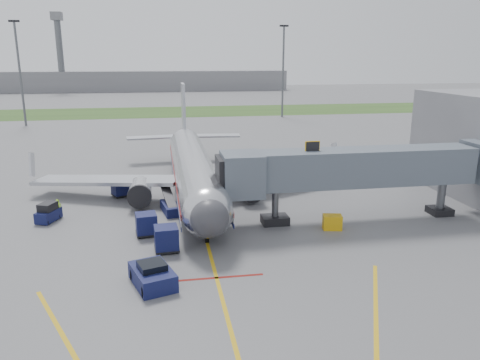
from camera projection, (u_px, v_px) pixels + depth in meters
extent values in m
plane|color=#565659|center=(210.00, 253.00, 33.26)|extent=(400.00, 400.00, 0.00)
cube|color=#2D4C1E|center=(172.00, 112.00, 119.04)|extent=(300.00, 25.00, 0.01)
cube|color=gold|center=(213.00, 264.00, 31.35)|extent=(0.25, 50.00, 0.01)
cube|color=maroon|center=(217.00, 278.00, 29.45)|extent=(6.00, 0.25, 0.01)
cylinder|color=silver|center=(193.00, 168.00, 46.87)|extent=(3.80, 28.00, 3.80)
sphere|color=silver|center=(208.00, 212.00, 33.53)|extent=(3.80, 3.80, 3.80)
sphere|color=#38383D|center=(210.00, 218.00, 32.29)|extent=(2.74, 2.74, 2.74)
cube|color=black|center=(208.00, 207.00, 33.00)|extent=(2.20, 1.20, 0.55)
cone|color=silver|center=(184.00, 140.00, 62.60)|extent=(3.80, 5.00, 3.80)
cube|color=#B7BAC1|center=(183.00, 111.00, 61.10)|extent=(0.35, 4.20, 7.00)
cube|color=#B7BAC1|center=(107.00, 180.00, 45.71)|extent=(15.10, 8.59, 1.13)
cube|color=#B7BAC1|center=(275.00, 173.00, 48.49)|extent=(15.10, 8.59, 1.13)
cylinder|color=silver|center=(140.00, 192.00, 43.50)|extent=(2.10, 3.60, 2.10)
cylinder|color=silver|center=(250.00, 186.00, 45.20)|extent=(2.10, 3.60, 2.10)
cube|color=maroon|center=(212.00, 171.00, 47.27)|extent=(0.05, 28.00, 0.45)
cube|color=navy|center=(212.00, 179.00, 47.50)|extent=(0.05, 28.00, 0.35)
cylinder|color=black|center=(207.00, 238.00, 35.09)|extent=(0.28, 0.70, 0.70)
cylinder|color=black|center=(168.00, 189.00, 47.49)|extent=(0.50, 1.00, 1.00)
cylinder|color=black|center=(219.00, 187.00, 48.34)|extent=(0.50, 1.00, 1.00)
cube|color=slate|center=(357.00, 167.00, 38.98)|extent=(20.00, 3.00, 3.00)
cube|color=slate|center=(242.00, 174.00, 37.43)|extent=(3.20, 3.60, 3.40)
cube|color=black|center=(227.00, 175.00, 37.23)|extent=(1.60, 3.00, 2.80)
cube|color=#D19B0C|center=(312.00, 147.00, 37.87)|extent=(1.20, 0.15, 1.00)
cylinder|color=#595B60|center=(275.00, 206.00, 38.61)|extent=(0.56, 0.56, 3.10)
cube|color=black|center=(275.00, 220.00, 38.92)|extent=(2.20, 1.60, 0.70)
cylinder|color=#595B60|center=(441.00, 197.00, 41.07)|extent=(0.70, 0.70, 3.10)
cube|color=black|center=(440.00, 211.00, 41.38)|extent=(1.80, 1.80, 0.60)
cylinder|color=#595B60|center=(20.00, 75.00, 92.52)|extent=(0.44, 0.44, 20.00)
cube|color=black|center=(14.00, 21.00, 89.93)|extent=(2.00, 0.40, 0.40)
cylinder|color=#595B60|center=(283.00, 73.00, 106.29)|extent=(0.44, 0.44, 20.00)
cube|color=black|center=(284.00, 26.00, 103.69)|extent=(2.00, 0.40, 0.40)
cube|color=slate|center=(141.00, 81.00, 192.63)|extent=(120.00, 14.00, 8.00)
cylinder|color=#595B60|center=(60.00, 56.00, 180.41)|extent=(2.40, 2.40, 28.00)
cube|color=slate|center=(56.00, 16.00, 176.72)|extent=(4.00, 4.00, 3.00)
cube|color=#0D143C|center=(153.00, 277.00, 28.45)|extent=(3.08, 3.95, 1.06)
cube|color=black|center=(152.00, 266.00, 28.28)|extent=(1.94, 1.94, 0.48)
cylinder|color=black|center=(145.00, 291.00, 27.02)|extent=(0.44, 0.80, 0.77)
cylinder|color=black|center=(173.00, 284.00, 27.80)|extent=(0.44, 0.80, 0.77)
cylinder|color=black|center=(133.00, 274.00, 29.17)|extent=(0.44, 0.80, 0.77)
cylinder|color=black|center=(160.00, 268.00, 29.95)|extent=(0.44, 0.80, 0.77)
cube|color=#0D143C|center=(48.00, 215.00, 39.53)|extent=(1.97, 2.58, 0.92)
cube|color=black|center=(48.00, 207.00, 39.33)|extent=(1.58, 1.78, 0.64)
cylinder|color=black|center=(38.00, 221.00, 38.91)|extent=(0.36, 0.50, 0.46)
cylinder|color=black|center=(48.00, 222.00, 38.72)|extent=(0.36, 0.50, 0.46)
cylinder|color=black|center=(50.00, 215.00, 40.47)|extent=(0.36, 0.50, 0.46)
cylinder|color=black|center=(59.00, 216.00, 40.28)|extent=(0.36, 0.50, 0.46)
cube|color=#0D143C|center=(166.00, 238.00, 33.30)|extent=(1.75, 1.75, 1.64)
cube|color=black|center=(167.00, 248.00, 33.51)|extent=(1.81, 1.81, 0.13)
cylinder|color=black|center=(159.00, 253.00, 32.78)|extent=(0.25, 0.31, 0.30)
cylinder|color=black|center=(177.00, 252.00, 33.07)|extent=(0.25, 0.31, 0.30)
cylinder|color=black|center=(157.00, 246.00, 33.97)|extent=(0.25, 0.31, 0.30)
cylinder|color=black|center=(175.00, 245.00, 34.26)|extent=(0.25, 0.31, 0.30)
cube|color=#0D143C|center=(146.00, 223.00, 36.31)|extent=(1.75, 1.75, 1.56)
cube|color=black|center=(147.00, 233.00, 36.50)|extent=(1.81, 1.81, 0.12)
cylinder|color=black|center=(140.00, 237.00, 35.78)|extent=(0.26, 0.31, 0.28)
cylinder|color=black|center=(156.00, 235.00, 36.13)|extent=(0.26, 0.31, 0.28)
cylinder|color=black|center=(138.00, 231.00, 36.90)|extent=(0.26, 0.31, 0.28)
cylinder|color=black|center=(154.00, 230.00, 37.24)|extent=(0.26, 0.31, 0.28)
cube|color=#0D143C|center=(121.00, 187.00, 46.52)|extent=(2.02, 2.02, 1.52)
cube|color=black|center=(121.00, 194.00, 46.71)|extent=(2.08, 2.08, 0.12)
cylinder|color=black|center=(118.00, 197.00, 45.93)|extent=(0.31, 0.34, 0.27)
cylinder|color=black|center=(129.00, 195.00, 46.58)|extent=(0.31, 0.34, 0.27)
cylinder|color=black|center=(113.00, 194.00, 46.87)|extent=(0.31, 0.34, 0.27)
cylinder|color=black|center=(125.00, 193.00, 47.51)|extent=(0.31, 0.34, 0.27)
cube|color=#0D143C|center=(170.00, 208.00, 41.72)|extent=(1.85, 3.48, 0.83)
cube|color=black|center=(169.00, 197.00, 41.91)|extent=(1.47, 3.78, 1.29)
cylinder|color=black|center=(168.00, 214.00, 40.52)|extent=(0.29, 0.54, 0.51)
cylinder|color=black|center=(179.00, 213.00, 40.82)|extent=(0.29, 0.54, 0.51)
cylinder|color=black|center=(163.00, 206.00, 42.69)|extent=(0.29, 0.54, 0.51)
cylinder|color=black|center=(173.00, 205.00, 42.99)|extent=(0.29, 0.54, 0.51)
cube|color=#D19B0C|center=(332.00, 222.00, 37.65)|extent=(1.65, 1.26, 1.18)
cylinder|color=black|center=(326.00, 227.00, 37.77)|extent=(0.25, 0.33, 0.30)
cylinder|color=black|center=(338.00, 227.00, 37.75)|extent=(0.25, 0.33, 0.30)
imported|color=#94DD1A|center=(59.00, 209.00, 40.22)|extent=(0.71, 0.71, 1.66)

